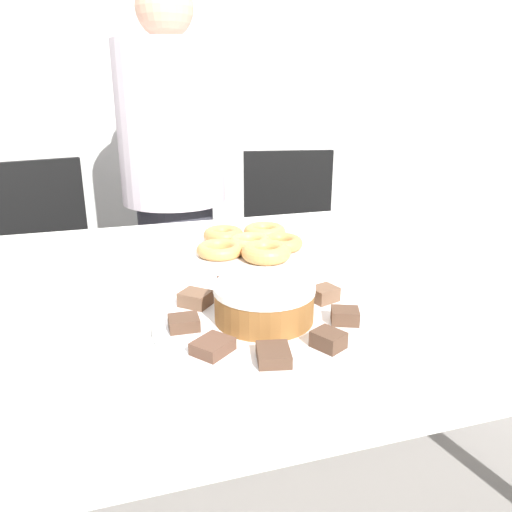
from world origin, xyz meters
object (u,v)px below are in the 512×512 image
at_px(office_chair_left, 49,290).
at_px(plate_cake, 264,322).
at_px(person_standing, 174,188).
at_px(plate_donuts, 250,250).
at_px(frosted_cake, 264,302).
at_px(office_chair_right, 293,264).
at_px(napkin, 17,296).

relative_size(office_chair_left, plate_cake, 2.30).
xyz_separation_m(person_standing, plate_donuts, (0.09, -0.78, -0.02)).
bearing_deg(plate_donuts, office_chair_left, 128.15).
relative_size(plate_cake, frosted_cake, 2.21).
height_order(person_standing, frosted_cake, person_standing).
relative_size(plate_cake, plate_donuts, 1.19).
distance_m(person_standing, frosted_cake, 1.18).
bearing_deg(office_chair_left, office_chair_right, -14.31).
distance_m(office_chair_left, office_chair_right, 1.00).
bearing_deg(napkin, plate_cake, -30.31).
xyz_separation_m(person_standing, napkin, (-0.45, -0.92, -0.02)).
bearing_deg(office_chair_right, napkin, -126.93).
bearing_deg(napkin, plate_donuts, 15.00).
xyz_separation_m(person_standing, plate_cake, (-0.01, -1.18, -0.02)).
bearing_deg(frosted_cake, office_chair_left, 113.33).
relative_size(plate_cake, napkin, 2.39).
bearing_deg(plate_donuts, frosted_cake, -102.89).
height_order(plate_cake, napkin, plate_cake).
xyz_separation_m(office_chair_left, napkin, (0.05, -0.89, 0.34)).
bearing_deg(office_chair_right, plate_cake, -103.90).
height_order(plate_cake, plate_donuts, same).
relative_size(office_chair_left, napkin, 5.48).
xyz_separation_m(office_chair_left, plate_cake, (0.50, -1.15, 0.34)).
height_order(plate_donuts, frosted_cake, frosted_cake).
xyz_separation_m(office_chair_left, plate_donuts, (0.59, -0.75, 0.34)).
height_order(office_chair_left, plate_donuts, office_chair_left).
xyz_separation_m(plate_cake, plate_donuts, (0.09, 0.40, 0.00)).
height_order(office_chair_right, plate_cake, office_chair_right).
bearing_deg(person_standing, frosted_cake, -90.29).
relative_size(frosted_cake, napkin, 1.08).
distance_m(plate_donuts, frosted_cake, 0.41).
height_order(office_chair_left, office_chair_right, same).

